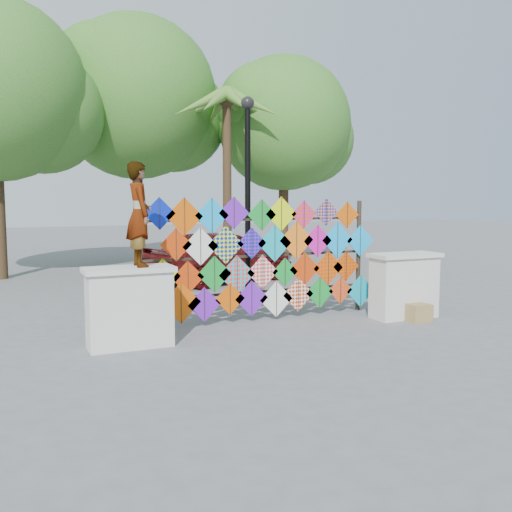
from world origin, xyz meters
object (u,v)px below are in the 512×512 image
object	(u,v)px
kite_rack	(264,258)
sedan	(220,255)
vendor_woman	(139,214)
lamppost	(248,182)

from	to	relation	value
kite_rack	sedan	xyz separation A→B (m)	(1.04, 5.06, -0.46)
kite_rack	vendor_woman	size ratio (longest dim) A/B	3.01
kite_rack	sedan	distance (m)	5.19
lamppost	vendor_woman	bearing A→B (deg)	-142.03
kite_rack	lamppost	xyz separation A→B (m)	(0.23, 1.28, 1.49)
kite_rack	lamppost	bearing A→B (deg)	79.89
sedan	lamppost	bearing A→B (deg)	150.84
vendor_woman	lamppost	size ratio (longest dim) A/B	0.37
sedan	lamppost	world-z (taller)	lamppost
kite_rack	vendor_woman	distance (m)	2.89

